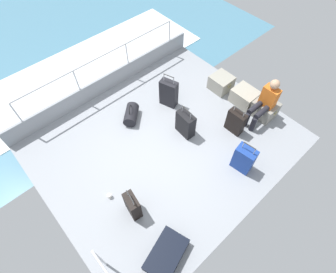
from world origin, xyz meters
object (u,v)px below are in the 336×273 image
suitcase_2 (166,255)px  suitcase_3 (236,122)px  cargo_crate_0 (221,83)px  paper_cup (110,196)px  suitcase_0 (133,205)px  duffel_bag (131,114)px  cargo_crate_2 (265,109)px  passenger_seated (265,102)px  suitcase_1 (185,124)px  suitcase_5 (244,159)px  cargo_crate_1 (244,97)px  suitcase_4 (169,93)px

suitcase_2 → suitcase_3: bearing=108.4°
cargo_crate_0 → paper_cup: 3.78m
suitcase_0 → duffel_bag: 2.20m
cargo_crate_2 → suitcase_0: bearing=-92.9°
cargo_crate_0 → suitcase_0: suitcase_0 is taller
passenger_seated → suitcase_3: 0.75m
cargo_crate_0 → paper_cup: cargo_crate_0 is taller
passenger_seated → paper_cup: 3.75m
suitcase_1 → suitcase_5: 1.41m
suitcase_2 → cargo_crate_2: bearing=101.9°
passenger_seated → suitcase_5: (0.53, -1.28, -0.27)m
cargo_crate_1 → duffel_bag: bearing=-121.1°
passenger_seated → suitcase_4: 2.13m
passenger_seated → paper_cup: passenger_seated is taller
cargo_crate_0 → duffel_bag: bearing=-107.6°
paper_cup → suitcase_1: bearing=93.9°
cargo_crate_1 → suitcase_2: bearing=-70.0°
cargo_crate_2 → suitcase_5: suitcase_5 is taller
suitcase_3 → cargo_crate_1: bearing=115.0°
cargo_crate_2 → cargo_crate_1: bearing=-177.4°
passenger_seated → duffel_bag: (-1.96, -2.16, -0.43)m
suitcase_1 → suitcase_5: size_ratio=0.98×
suitcase_1 → suitcase_0: bearing=-71.1°
suitcase_3 → suitcase_4: size_ratio=0.79×
duffel_bag → paper_cup: bearing=-49.9°
cargo_crate_1 → passenger_seated: bearing=-15.8°
passenger_seated → cargo_crate_2: bearing=90.0°
suitcase_0 → suitcase_1: (-0.67, 1.95, 0.02)m
passenger_seated → suitcase_3: size_ratio=1.58×
cargo_crate_1 → suitcase_1: (-0.30, -1.68, 0.11)m
cargo_crate_1 → paper_cup: (-0.15, -3.80, -0.14)m
cargo_crate_1 → suitcase_0: (0.37, -3.62, 0.09)m
suitcase_0 → suitcase_4: (-1.55, 2.26, 0.07)m
suitcase_4 → suitcase_0: bearing=-55.6°
suitcase_0 → paper_cup: bearing=-161.4°
cargo_crate_0 → cargo_crate_2: (1.24, 0.08, 0.01)m
suitcase_1 → paper_cup: (0.14, -2.12, -0.25)m
passenger_seated → suitcase_2: size_ratio=1.26×
suitcase_3 → paper_cup: suitcase_3 is taller
suitcase_2 → duffel_bag: bearing=153.3°
suitcase_1 → duffel_bag: bearing=-149.9°
cargo_crate_0 → suitcase_3: (1.07, -0.77, 0.10)m
suitcase_0 → duffel_bag: suitcase_0 is taller
cargo_crate_0 → passenger_seated: size_ratio=0.48×
suitcase_0 → suitcase_2: bearing=-4.3°
paper_cup → cargo_crate_2: bearing=79.5°
cargo_crate_1 → passenger_seated: 0.70m
suitcase_0 → suitcase_4: bearing=124.4°
suitcase_3 → paper_cup: size_ratio=6.93×
suitcase_2 → suitcase_4: 3.44m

